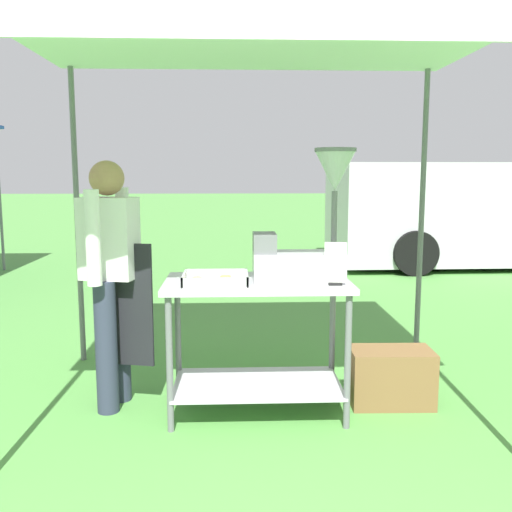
{
  "coord_description": "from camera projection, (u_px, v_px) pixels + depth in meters",
  "views": [
    {
      "loc": [
        -0.41,
        -2.15,
        1.53
      ],
      "look_at": [
        -0.26,
        1.54,
        0.99
      ],
      "focal_mm": 39.76,
      "sensor_mm": 36.0,
      "label": 1
    }
  ],
  "objects": [
    {
      "name": "ground_plane",
      "position": [
        262.0,
        279.0,
        8.3
      ],
      "size": [
        70.0,
        70.0,
        0.0
      ],
      "primitive_type": "plane",
      "color": "#519342"
    },
    {
      "name": "stall_canopy",
      "position": [
        257.0,
        45.0,
        3.44
      ],
      "size": [
        2.99,
        2.07,
        2.4
      ],
      "color": "slate",
      "rests_on": "ground"
    },
    {
      "name": "donut_cart",
      "position": [
        257.0,
        320.0,
        3.59
      ],
      "size": [
        1.16,
        0.63,
        0.87
      ],
      "color": "#B7B7BC",
      "rests_on": "ground"
    },
    {
      "name": "donut_tray",
      "position": [
        214.0,
        281.0,
        3.4
      ],
      "size": [
        0.39,
        0.31,
        0.07
      ],
      "color": "#B7B7BC",
      "rests_on": "donut_cart"
    },
    {
      "name": "donut_fryer",
      "position": [
        307.0,
        234.0,
        3.5
      ],
      "size": [
        0.63,
        0.28,
        0.82
      ],
      "color": "#B7B7BC",
      "rests_on": "donut_cart"
    },
    {
      "name": "menu_sign",
      "position": [
        335.0,
        267.0,
        3.39
      ],
      "size": [
        0.13,
        0.05,
        0.26
      ],
      "color": "black",
      "rests_on": "donut_cart"
    },
    {
      "name": "vendor",
      "position": [
        111.0,
        272.0,
        3.64
      ],
      "size": [
        0.47,
        0.54,
        1.61
      ],
      "color": "#2D3347",
      "rests_on": "ground"
    },
    {
      "name": "supply_crate",
      "position": [
        391.0,
        377.0,
        3.77
      ],
      "size": [
        0.55,
        0.32,
        0.37
      ],
      "color": "brown",
      "rests_on": "ground"
    },
    {
      "name": "van_silver",
      "position": [
        495.0,
        212.0,
        9.46
      ],
      "size": [
        5.47,
        2.18,
        1.69
      ],
      "color": "#BCBCC1",
      "rests_on": "ground"
    }
  ]
}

